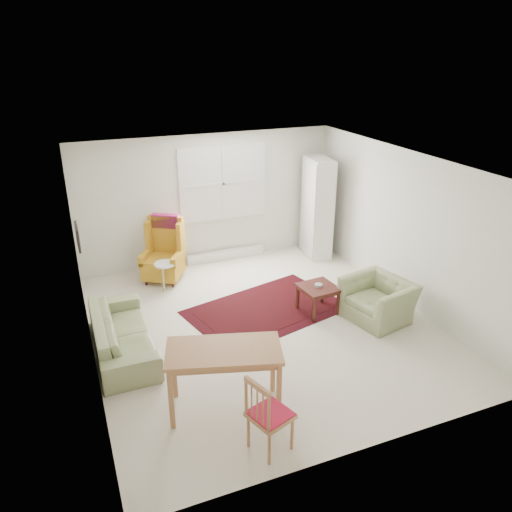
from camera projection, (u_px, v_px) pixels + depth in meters
name	position (u px, v px, depth m)	size (l,w,h in m)	color
room	(259.00, 245.00, 7.39)	(5.04, 5.54, 2.51)	beige
rug	(266.00, 309.00, 8.14)	(2.44, 1.57, 0.02)	black
sofa	(121.00, 327.00, 6.93)	(1.93, 0.75, 0.78)	gray
armchair	(378.00, 296.00, 7.77)	(0.99, 0.86, 0.77)	gray
wingback_chair	(162.00, 251.00, 8.94)	(0.68, 0.71, 1.17)	#BC851C
coffee_table	(318.00, 299.00, 8.01)	(0.56, 0.56, 0.46)	#441A15
stool	(165.00, 275.00, 8.79)	(0.36, 0.36, 0.49)	white
cabinet	(318.00, 208.00, 9.92)	(0.42, 0.79, 1.99)	white
desk	(225.00, 379.00, 5.80)	(1.31, 0.66, 0.83)	#AA7244
desk_chair	(270.00, 413.00, 5.20)	(0.41, 0.41, 0.93)	#AA7244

